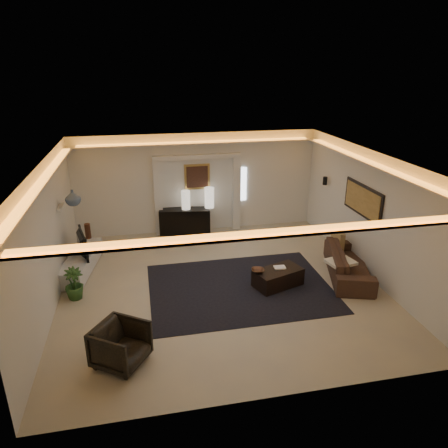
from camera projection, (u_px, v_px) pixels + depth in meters
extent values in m
plane|color=#C8B890|center=(221.00, 285.00, 9.46)|extent=(7.00, 7.00, 0.00)
plane|color=white|center=(220.00, 159.00, 8.42)|extent=(7.00, 7.00, 0.00)
plane|color=silver|center=(197.00, 183.00, 12.14)|extent=(7.00, 0.00, 7.00)
plane|color=silver|center=(270.00, 316.00, 5.74)|extent=(7.00, 0.00, 7.00)
plane|color=silver|center=(48.00, 239.00, 8.28)|extent=(0.00, 7.00, 7.00)
plane|color=silver|center=(369.00, 215.00, 9.61)|extent=(0.00, 7.00, 7.00)
cube|color=silver|center=(220.00, 172.00, 8.52)|extent=(7.00, 7.00, 0.04)
cube|color=white|center=(242.00, 184.00, 12.42)|extent=(0.25, 0.03, 1.00)
cube|color=black|center=(240.00, 288.00, 9.35)|extent=(4.00, 3.00, 0.01)
cube|color=silver|center=(158.00, 198.00, 11.96)|extent=(0.22, 0.20, 2.20)
cube|color=silver|center=(236.00, 193.00, 12.40)|extent=(0.22, 0.20, 2.20)
cube|color=silver|center=(197.00, 157.00, 11.77)|extent=(2.52, 0.20, 0.12)
cube|color=tan|center=(197.00, 177.00, 12.04)|extent=(0.74, 0.04, 0.74)
cube|color=#4C2D1E|center=(197.00, 177.00, 12.02)|extent=(0.62, 0.02, 0.62)
cube|color=black|center=(363.00, 200.00, 9.78)|extent=(0.04, 1.64, 0.74)
cube|color=tan|center=(362.00, 201.00, 9.78)|extent=(0.02, 1.50, 0.62)
cylinder|color=black|center=(325.00, 181.00, 11.51)|extent=(0.12, 0.12, 0.22)
cube|color=silver|center=(61.00, 207.00, 9.50)|extent=(0.10, 0.55, 0.04)
cube|color=black|center=(185.00, 221.00, 12.21)|extent=(1.51, 0.65, 0.73)
cylinder|color=beige|center=(186.00, 198.00, 11.97)|extent=(0.30, 0.30, 0.55)
cylinder|color=white|center=(209.00, 197.00, 12.10)|extent=(0.35, 0.35, 0.60)
cube|color=silver|center=(82.00, 262.00, 10.07)|extent=(0.87, 2.18, 0.40)
imported|color=black|center=(79.00, 243.00, 9.84)|extent=(1.03, 0.38, 0.59)
cylinder|color=#482618|center=(88.00, 230.00, 10.87)|extent=(0.16, 0.16, 0.40)
imported|color=slate|center=(73.00, 198.00, 9.49)|extent=(0.43, 0.43, 0.36)
imported|color=#2B5120|center=(74.00, 284.00, 8.82)|extent=(0.54, 0.54, 0.70)
imported|color=#57301C|center=(349.00, 263.00, 9.80)|extent=(2.35, 1.48, 0.64)
cube|color=white|center=(341.00, 262.00, 9.34)|extent=(0.69, 0.61, 0.06)
cube|color=#A0804C|center=(338.00, 240.00, 10.51)|extent=(0.18, 0.47, 0.46)
cube|color=black|center=(278.00, 277.00, 9.38)|extent=(1.20, 0.90, 0.40)
imported|color=#4A2C1B|center=(258.00, 270.00, 9.19)|extent=(0.32, 0.32, 0.07)
cube|color=white|center=(280.00, 267.00, 9.37)|extent=(0.27, 0.20, 0.03)
imported|color=black|center=(121.00, 345.00, 6.87)|extent=(1.09, 1.08, 0.72)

